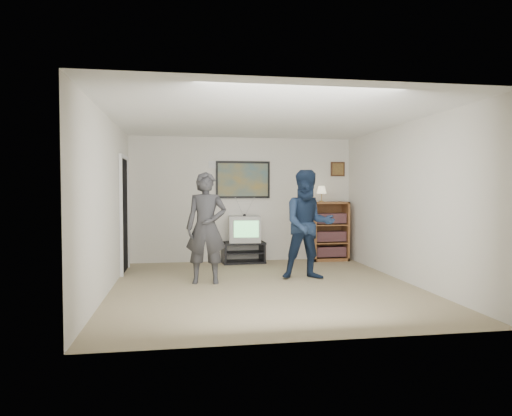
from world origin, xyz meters
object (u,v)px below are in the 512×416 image
object	(u,v)px
person_tall	(206,228)
person_short	(308,225)
media_stand	(243,252)
bookshelf	(329,231)
crt_television	(245,229)

from	to	relation	value
person_tall	person_short	size ratio (longest dim) A/B	0.97
media_stand	person_tall	xyz separation A→B (m)	(-0.82, -1.83, 0.65)
bookshelf	person_short	xyz separation A→B (m)	(-0.96, -1.82, 0.29)
media_stand	crt_television	world-z (taller)	crt_television
media_stand	person_tall	bearing A→B (deg)	-118.12
media_stand	crt_television	xyz separation A→B (m)	(0.03, 0.00, 0.47)
bookshelf	person_tall	bearing A→B (deg)	-144.23
media_stand	person_short	distance (m)	2.07
crt_television	bookshelf	world-z (taller)	bookshelf
person_tall	person_short	distance (m)	1.65
crt_television	person_tall	distance (m)	2.03
bookshelf	crt_television	bearing A→B (deg)	-178.38
crt_television	bookshelf	distance (m)	1.76
crt_television	person_tall	xyz separation A→B (m)	(-0.85, -1.83, 0.19)
person_short	bookshelf	bearing A→B (deg)	65.71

